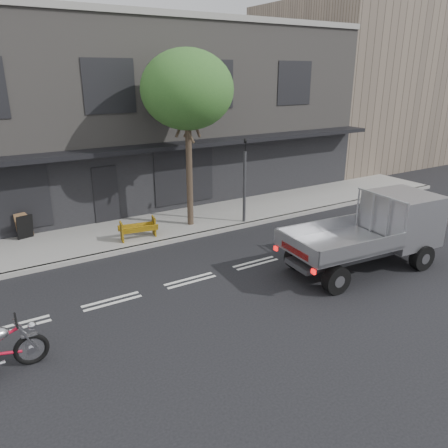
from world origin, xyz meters
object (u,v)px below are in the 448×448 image
(traffic_light_pole, at_px, (244,185))
(flatbed_ute, at_px, (391,223))
(sandwich_board, at_px, (25,227))
(street_tree, at_px, (187,90))
(construction_barrier, at_px, (140,230))

(traffic_light_pole, height_order, flatbed_ute, traffic_light_pole)
(traffic_light_pole, bearing_deg, sandwich_board, 162.26)
(street_tree, relative_size, traffic_light_pole, 1.93)
(flatbed_ute, distance_m, sandwich_board, 12.66)
(construction_barrier, distance_m, sandwich_board, 4.18)
(sandwich_board, bearing_deg, traffic_light_pole, -31.82)
(traffic_light_pole, height_order, sandwich_board, traffic_light_pole)
(street_tree, height_order, sandwich_board, street_tree)
(flatbed_ute, bearing_deg, traffic_light_pole, 113.72)
(street_tree, height_order, construction_barrier, street_tree)
(traffic_light_pole, relative_size, construction_barrier, 2.64)
(street_tree, xyz_separation_m, flatbed_ute, (3.91, -6.35, -3.93))
(flatbed_ute, height_order, sandwich_board, flatbed_ute)
(sandwich_board, bearing_deg, construction_barrier, -46.87)
(construction_barrier, height_order, sandwich_board, sandwich_board)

